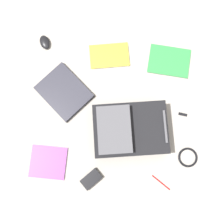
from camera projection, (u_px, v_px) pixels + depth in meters
ground_plane at (114, 109)px, 1.66m from camera, size 3.34×3.34×0.00m
backpack at (128, 130)px, 1.56m from camera, size 0.35×0.47×0.18m
laptop at (64, 92)px, 1.66m from camera, size 0.41×0.41×0.03m
book_blue at (169, 61)px, 1.70m from camera, size 0.24×0.30×0.01m
book_comic at (109, 56)px, 1.71m from camera, size 0.19×0.28×0.01m
book_red at (48, 162)px, 1.60m from camera, size 0.22×0.24×0.01m
computer_mouse at (45, 42)px, 1.71m from camera, size 0.12×0.10×0.03m
cable_coil at (188, 157)px, 1.60m from camera, size 0.12×0.12×0.01m
power_brick at (91, 179)px, 1.58m from camera, size 0.14×0.15×0.03m
pen_black at (161, 183)px, 1.58m from camera, size 0.09×0.11×0.01m
usb_stick at (183, 114)px, 1.65m from camera, size 0.03×0.06×0.01m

